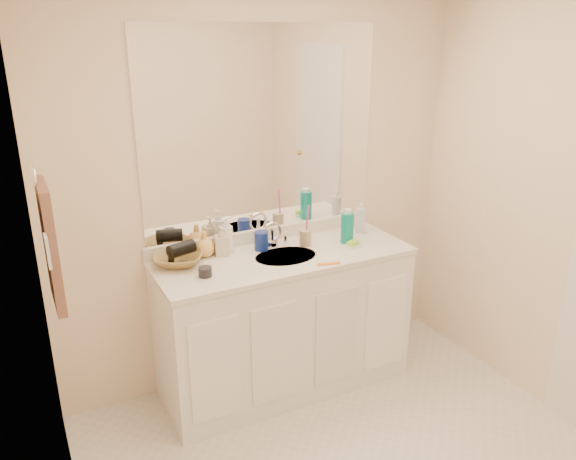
# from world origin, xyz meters

# --- Properties ---
(wall_back) EXTENTS (2.60, 0.02, 2.40)m
(wall_back) POSITION_xyz_m (0.00, 1.30, 1.20)
(wall_back) COLOR #FEE6C6
(wall_back) RESTS_ON floor
(wall_left) EXTENTS (0.02, 2.60, 2.40)m
(wall_left) POSITION_xyz_m (-1.30, 0.00, 1.20)
(wall_left) COLOR #FEE6C6
(wall_left) RESTS_ON floor
(vanity_cabinet) EXTENTS (1.50, 0.55, 0.85)m
(vanity_cabinet) POSITION_xyz_m (0.00, 1.02, 0.42)
(vanity_cabinet) COLOR white
(vanity_cabinet) RESTS_ON floor
(countertop) EXTENTS (1.52, 0.57, 0.03)m
(countertop) POSITION_xyz_m (0.00, 1.02, 0.86)
(countertop) COLOR white
(countertop) RESTS_ON vanity_cabinet
(backsplash) EXTENTS (1.52, 0.03, 0.08)m
(backsplash) POSITION_xyz_m (0.00, 1.29, 0.92)
(backsplash) COLOR white
(backsplash) RESTS_ON countertop
(sink_basin) EXTENTS (0.37, 0.37, 0.02)m
(sink_basin) POSITION_xyz_m (0.00, 1.00, 0.87)
(sink_basin) COLOR beige
(sink_basin) RESTS_ON countertop
(faucet) EXTENTS (0.02, 0.02, 0.11)m
(faucet) POSITION_xyz_m (0.00, 1.18, 0.94)
(faucet) COLOR silver
(faucet) RESTS_ON countertop
(mirror) EXTENTS (1.48, 0.01, 1.20)m
(mirror) POSITION_xyz_m (0.00, 1.29, 1.56)
(mirror) COLOR white
(mirror) RESTS_ON wall_back
(blue_mug) EXTENTS (0.09, 0.09, 0.11)m
(blue_mug) POSITION_xyz_m (-0.08, 1.16, 0.94)
(blue_mug) COLOR navy
(blue_mug) RESTS_ON countertop
(tan_cup) EXTENTS (0.09, 0.09, 0.10)m
(tan_cup) POSITION_xyz_m (0.18, 1.10, 0.93)
(tan_cup) COLOR tan
(tan_cup) RESTS_ON countertop
(toothbrush) EXTENTS (0.01, 0.04, 0.22)m
(toothbrush) POSITION_xyz_m (0.19, 1.10, 1.03)
(toothbrush) COLOR #E93D99
(toothbrush) RESTS_ON tan_cup
(mouthwash_bottle) EXTENTS (0.10, 0.10, 0.19)m
(mouthwash_bottle) POSITION_xyz_m (0.43, 1.03, 0.97)
(mouthwash_bottle) COLOR #0B877E
(mouthwash_bottle) RESTS_ON countertop
(clear_pump_bottle) EXTENTS (0.08, 0.08, 0.16)m
(clear_pump_bottle) POSITION_xyz_m (0.61, 1.14, 0.96)
(clear_pump_bottle) COLOR silver
(clear_pump_bottle) RESTS_ON countertop
(soap_dish) EXTENTS (0.09, 0.07, 0.01)m
(soap_dish) POSITION_xyz_m (0.43, 0.95, 0.89)
(soap_dish) COLOR white
(soap_dish) RESTS_ON countertop
(green_soap) EXTENTS (0.08, 0.07, 0.02)m
(green_soap) POSITION_xyz_m (0.43, 0.95, 0.90)
(green_soap) COLOR #9AE538
(green_soap) RESTS_ON soap_dish
(orange_comb) EXTENTS (0.14, 0.06, 0.01)m
(orange_comb) POSITION_xyz_m (0.16, 0.79, 0.88)
(orange_comb) COLOR orange
(orange_comb) RESTS_ON countertop
(dark_jar) EXTENTS (0.09, 0.09, 0.05)m
(dark_jar) POSITION_xyz_m (-0.51, 0.95, 0.91)
(dark_jar) COLOR black
(dark_jar) RESTS_ON countertop
(soap_bottle_white) EXTENTS (0.10, 0.10, 0.22)m
(soap_bottle_white) POSITION_xyz_m (-0.28, 1.22, 0.99)
(soap_bottle_white) COLOR white
(soap_bottle_white) RESTS_ON countertop
(soap_bottle_cream) EXTENTS (0.09, 0.09, 0.17)m
(soap_bottle_cream) POSITION_xyz_m (-0.32, 1.20, 0.97)
(soap_bottle_cream) COLOR beige
(soap_bottle_cream) RESTS_ON countertop
(soap_bottle_yellow) EXTENTS (0.12, 0.12, 0.15)m
(soap_bottle_yellow) POSITION_xyz_m (-0.42, 1.22, 0.95)
(soap_bottle_yellow) COLOR #EAB75B
(soap_bottle_yellow) RESTS_ON countertop
(wicker_basket) EXTENTS (0.36, 0.36, 0.07)m
(wicker_basket) POSITION_xyz_m (-0.59, 1.17, 0.91)
(wicker_basket) COLOR olive
(wicker_basket) RESTS_ON countertop
(hair_dryer) EXTENTS (0.17, 0.12, 0.08)m
(hair_dryer) POSITION_xyz_m (-0.57, 1.17, 0.97)
(hair_dryer) COLOR black
(hair_dryer) RESTS_ON wicker_basket
(towel_ring) EXTENTS (0.01, 0.11, 0.11)m
(towel_ring) POSITION_xyz_m (-1.27, 0.77, 1.55)
(towel_ring) COLOR silver
(towel_ring) RESTS_ON wall_left
(hand_towel) EXTENTS (0.04, 0.32, 0.55)m
(hand_towel) POSITION_xyz_m (-1.25, 0.77, 1.25)
(hand_towel) COLOR brown
(hand_towel) RESTS_ON towel_ring
(switch_plate) EXTENTS (0.01, 0.08, 0.13)m
(switch_plate) POSITION_xyz_m (-1.27, 0.57, 1.30)
(switch_plate) COLOR white
(switch_plate) RESTS_ON wall_left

